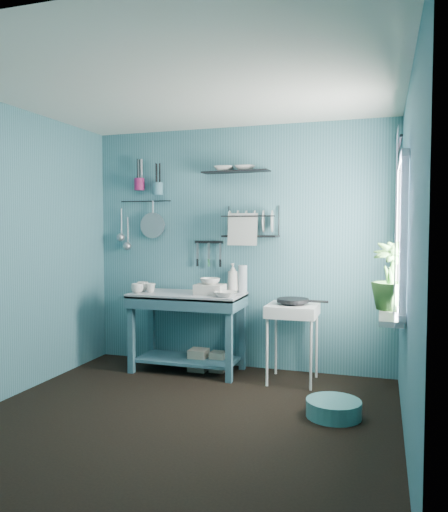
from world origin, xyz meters
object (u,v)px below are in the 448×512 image
(mug_left, at_px, (137,288))
(hotplate_stand, at_px, (292,343))
(work_counter, at_px, (188,332))
(potted_plant, at_px, (391,276))
(utensil_cup_teal, at_px, (158,189))
(storage_tin_small, at_px, (218,362))
(soap_bottle, at_px, (233,278))
(colander, at_px, (153,225))
(mug_right, at_px, (143,287))
(water_bottle, at_px, (243,279))
(mug_mid, at_px, (151,288))
(utensil_cup_magenta, at_px, (139,184))
(frying_pan, at_px, (293,300))
(dish_rack, at_px, (251,221))
(wash_tub, at_px, (210,289))
(floor_basin, at_px, (334,408))
(storage_tin_large, at_px, (199,360))

(mug_left, xyz_separation_m, hotplate_stand, (1.56, 0.13, -0.48))
(work_counter, xyz_separation_m, potted_plant, (1.94, -0.66, 0.69))
(utensil_cup_teal, bearing_deg, storage_tin_small, -13.54)
(soap_bottle, bearing_deg, colander, 174.66)
(mug_right, xyz_separation_m, water_bottle, (1.02, 0.22, 0.09))
(mug_mid, xyz_separation_m, utensil_cup_magenta, (-0.28, 0.32, 1.09))
(mug_mid, height_order, hotplate_stand, mug_mid)
(mug_right, height_order, frying_pan, mug_right)
(work_counter, height_order, utensil_cup_teal, utensil_cup_teal)
(frying_pan, xyz_separation_m, dish_rack, (-0.47, 0.24, 0.75))
(utensil_cup_teal, bearing_deg, utensil_cup_magenta, 180.00)
(mug_right, bearing_deg, potted_plant, -15.15)
(mug_mid, distance_m, storage_tin_small, 1.02)
(wash_tub, relative_size, water_bottle, 1.00)
(dish_rack, xyz_separation_m, utensil_cup_magenta, (-1.27, 0.05, 0.41))
(hotplate_stand, xyz_separation_m, storage_tin_small, (-0.78, 0.11, -0.27))
(utensil_cup_teal, xyz_separation_m, colander, (-0.08, 0.03, -0.39))
(utensil_cup_teal, height_order, floor_basin, utensil_cup_teal)
(mug_right, distance_m, potted_plant, 2.54)
(colander, bearing_deg, work_counter, -28.92)
(soap_bottle, xyz_separation_m, storage_tin_large, (-0.32, -0.15, -0.84))
(mug_right, relative_size, hotplate_stand, 0.17)
(water_bottle, relative_size, storage_tin_large, 1.27)
(mug_right, height_order, colander, colander)
(soap_bottle, distance_m, storage_tin_small, 0.87)
(utensil_cup_teal, distance_m, storage_tin_small, 1.93)
(mug_left, bearing_deg, potted_plant, -11.69)
(soap_bottle, bearing_deg, floor_basin, -42.17)
(storage_tin_large, bearing_deg, wash_tub, -25.02)
(soap_bottle, bearing_deg, work_counter, -154.54)
(soap_bottle, distance_m, colander, 1.09)
(colander, bearing_deg, utensil_cup_magenta, -167.82)
(storage_tin_large, distance_m, floor_basin, 1.68)
(frying_pan, bearing_deg, work_counter, 178.38)
(work_counter, relative_size, potted_plant, 2.16)
(work_counter, height_order, dish_rack, dish_rack)
(mug_mid, height_order, mug_right, mug_right)
(storage_tin_large, bearing_deg, floor_basin, -30.95)
(utensil_cup_magenta, distance_m, utensil_cup_teal, 0.23)
(hotplate_stand, relative_size, frying_pan, 2.46)
(water_bottle, bearing_deg, dish_rack, -7.94)
(water_bottle, height_order, utensil_cup_teal, utensil_cup_teal)
(potted_plant, bearing_deg, storage_tin_large, 158.88)
(utensil_cup_teal, distance_m, potted_plant, 2.67)
(mug_right, bearing_deg, hotplate_stand, -1.11)
(water_bottle, height_order, utensil_cup_magenta, utensil_cup_magenta)
(work_counter, height_order, floor_basin, work_counter)
(work_counter, relative_size, wash_tub, 4.03)
(colander, relative_size, storage_tin_large, 1.27)
(mug_left, relative_size, mug_right, 1.00)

